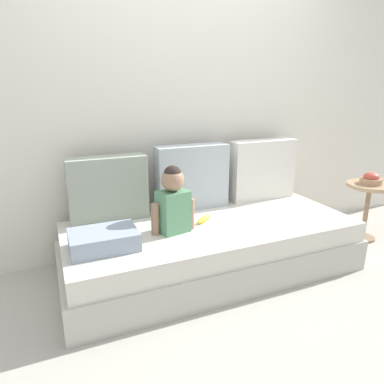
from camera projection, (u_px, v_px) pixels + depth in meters
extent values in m
plane|color=#B2ADA3|center=(211.00, 269.00, 2.60)|extent=(12.00, 12.00, 0.00)
cube|color=silver|center=(181.00, 96.00, 2.76)|extent=(5.32, 0.10, 2.50)
cube|color=beige|center=(211.00, 255.00, 2.57)|extent=(2.12, 0.92, 0.23)
cube|color=silver|center=(211.00, 232.00, 2.51)|extent=(2.06, 0.89, 0.15)
cube|color=#99A393|center=(108.00, 189.00, 2.49)|extent=(0.56, 0.16, 0.47)
cube|color=#B2BCC6|center=(192.00, 177.00, 2.73)|extent=(0.58, 0.16, 0.51)
cube|color=silver|center=(262.00, 170.00, 2.98)|extent=(0.59, 0.16, 0.51)
cube|color=#568E66|center=(173.00, 211.00, 2.31)|extent=(0.22, 0.19, 0.28)
sphere|color=#9E755B|center=(173.00, 180.00, 2.24)|extent=(0.15, 0.15, 0.15)
sphere|color=#2D231E|center=(172.00, 175.00, 2.23)|extent=(0.12, 0.12, 0.12)
cylinder|color=#9E755B|center=(155.00, 219.00, 2.27)|extent=(0.06, 0.06, 0.21)
cylinder|color=#9E755B|center=(190.00, 214.00, 2.36)|extent=(0.06, 0.06, 0.21)
ellipsoid|color=yellow|center=(204.00, 219.00, 2.51)|extent=(0.16, 0.14, 0.04)
cube|color=#8E9EB2|center=(104.00, 240.00, 2.08)|extent=(0.40, 0.28, 0.11)
cylinder|color=tan|center=(370.00, 185.00, 2.98)|extent=(0.38, 0.38, 0.03)
cylinder|color=#866E51|center=(366.00, 213.00, 3.06)|extent=(0.04, 0.04, 0.49)
cylinder|color=#866E51|center=(362.00, 237.00, 3.13)|extent=(0.21, 0.21, 0.02)
cylinder|color=tan|center=(371.00, 181.00, 2.97)|extent=(0.18, 0.18, 0.05)
ellipsoid|color=#CC4C42|center=(372.00, 176.00, 2.96)|extent=(0.13, 0.13, 0.07)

